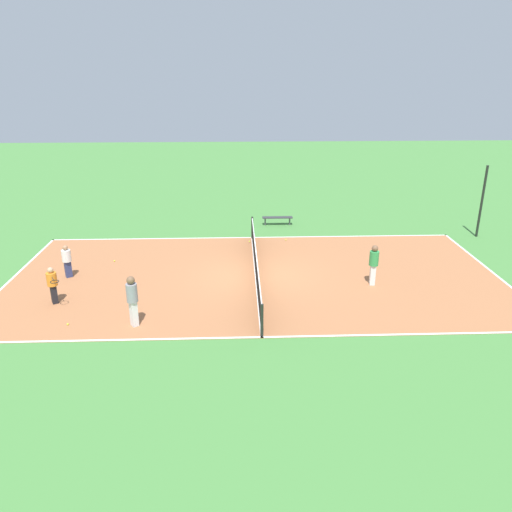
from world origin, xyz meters
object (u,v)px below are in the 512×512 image
at_px(player_near_white, 67,259).
at_px(tennis_ball_left_sideline, 250,242).
at_px(player_center_orange, 52,283).
at_px(tennis_ball_far_baseline, 68,324).
at_px(fence_post_back_left, 482,202).
at_px(player_far_green, 374,262).
at_px(tennis_ball_near_net, 286,240).
at_px(tennis_net, 256,263).
at_px(bench, 277,218).
at_px(tennis_ball_midcourt, 114,261).
at_px(player_baseline_gray, 132,298).

distance_m(player_near_white, tennis_ball_left_sideline, 8.56).
height_order(player_near_white, player_center_orange, player_center_orange).
distance_m(tennis_ball_far_baseline, fence_post_back_left, 19.95).
bearing_deg(player_far_green, tennis_ball_near_net, -144.86).
bearing_deg(player_center_orange, tennis_net, 77.59).
bearing_deg(tennis_net, player_far_green, 77.29).
height_order(tennis_ball_left_sideline, tennis_ball_far_baseline, same).
bearing_deg(bench, tennis_ball_midcourt, -145.38).
height_order(tennis_net, player_far_green, player_far_green).
relative_size(player_far_green, tennis_ball_near_net, 24.08).
relative_size(bench, tennis_ball_far_baseline, 24.10).
relative_size(tennis_ball_left_sideline, tennis_ball_far_baseline, 1.00).
relative_size(tennis_ball_far_baseline, tennis_ball_midcourt, 1.00).
height_order(tennis_net, fence_post_back_left, fence_post_back_left).
bearing_deg(player_far_green, player_center_orange, -77.04).
xyz_separation_m(tennis_net, tennis_ball_left_sideline, (-4.25, -0.15, -0.53)).
bearing_deg(player_near_white, tennis_ball_left_sideline, -2.86).
xyz_separation_m(tennis_ball_near_net, tennis_ball_midcourt, (2.59, -7.85, 0.00)).
bearing_deg(tennis_ball_midcourt, tennis_ball_near_net, 108.25).
bearing_deg(tennis_ball_far_baseline, tennis_net, 121.59).
height_order(tennis_ball_far_baseline, fence_post_back_left, fence_post_back_left).
bearing_deg(player_baseline_gray, player_far_green, 73.69).
bearing_deg(player_center_orange, tennis_ball_near_net, 97.19).
distance_m(player_near_white, tennis_ball_midcourt, 2.33).
distance_m(tennis_ball_near_net, tennis_ball_left_sideline, 1.82).
distance_m(player_center_orange, tennis_ball_midcourt, 4.33).
distance_m(player_center_orange, fence_post_back_left, 20.12).
xyz_separation_m(player_center_orange, tennis_ball_near_net, (-6.67, 9.07, -0.75)).
bearing_deg(tennis_net, tennis_ball_far_baseline, -58.41).
height_order(player_center_orange, fence_post_back_left, fence_post_back_left).
xyz_separation_m(player_far_green, tennis_ball_midcourt, (-2.88, -10.75, -0.90)).
relative_size(tennis_net, bench, 6.03).
relative_size(player_baseline_gray, player_center_orange, 1.27).
distance_m(bench, player_near_white, 11.45).
bearing_deg(bench, tennis_ball_left_sideline, -119.03).
bearing_deg(player_baseline_gray, fence_post_back_left, 84.05).
bearing_deg(player_near_white, bench, 6.06).
bearing_deg(tennis_ball_midcourt, bench, 124.62).
relative_size(tennis_net, tennis_ball_far_baseline, 145.25).
bearing_deg(tennis_ball_midcourt, player_far_green, 75.01).
relative_size(bench, fence_post_back_left, 0.45).
height_order(player_baseline_gray, player_far_green, player_baseline_gray).
bearing_deg(player_baseline_gray, player_near_white, -176.21).
bearing_deg(tennis_ball_left_sideline, tennis_ball_far_baseline, -37.42).
distance_m(player_far_green, tennis_ball_left_sideline, 7.13).
distance_m(bench, tennis_ball_left_sideline, 3.31).
xyz_separation_m(bench, player_center_orange, (9.36, -8.86, 0.42)).
relative_size(player_baseline_gray, player_far_green, 1.08).
bearing_deg(player_baseline_gray, player_center_orange, -154.95).
relative_size(player_far_green, tennis_ball_midcourt, 24.08).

